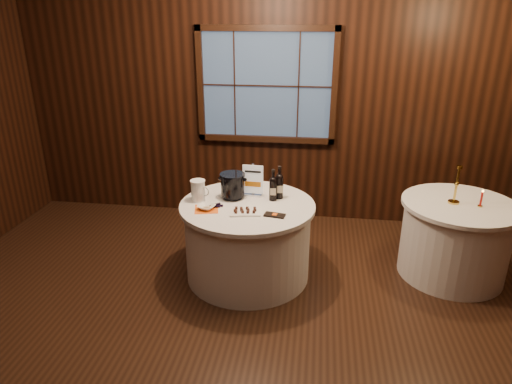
# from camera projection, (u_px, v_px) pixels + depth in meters

# --- Properties ---
(ground) EXTENTS (6.00, 6.00, 0.00)m
(ground) POSITION_uv_depth(u_px,v_px,m) (229.00, 341.00, 3.66)
(ground) COLOR black
(ground) RESTS_ON ground
(back_wall) EXTENTS (6.00, 0.10, 3.00)m
(back_wall) POSITION_uv_depth(u_px,v_px,m) (266.00, 94.00, 5.37)
(back_wall) COLOR black
(back_wall) RESTS_ON ground
(main_table) EXTENTS (1.28, 1.28, 0.77)m
(main_table) POSITION_uv_depth(u_px,v_px,m) (248.00, 240.00, 4.43)
(main_table) COLOR silver
(main_table) RESTS_ON ground
(side_table) EXTENTS (1.08, 1.08, 0.77)m
(side_table) POSITION_uv_depth(u_px,v_px,m) (454.00, 239.00, 4.45)
(side_table) COLOR silver
(side_table) RESTS_ON ground
(sign_stand) EXTENTS (0.20, 0.11, 0.33)m
(sign_stand) POSITION_uv_depth(u_px,v_px,m) (253.00, 185.00, 4.45)
(sign_stand) COLOR silver
(sign_stand) RESTS_ON main_table
(port_bottle_left) EXTENTS (0.07, 0.08, 0.31)m
(port_bottle_left) POSITION_uv_depth(u_px,v_px,m) (273.00, 187.00, 4.33)
(port_bottle_left) COLOR black
(port_bottle_left) RESTS_ON main_table
(port_bottle_right) EXTENTS (0.08, 0.09, 0.32)m
(port_bottle_right) POSITION_uv_depth(u_px,v_px,m) (279.00, 184.00, 4.38)
(port_bottle_right) COLOR black
(port_bottle_right) RESTS_ON main_table
(ice_bucket) EXTENTS (0.24, 0.24, 0.25)m
(ice_bucket) POSITION_uv_depth(u_px,v_px,m) (233.00, 185.00, 4.38)
(ice_bucket) COLOR black
(ice_bucket) RESTS_ON main_table
(chocolate_plate) EXTENTS (0.30, 0.23, 0.04)m
(chocolate_plate) POSITION_uv_depth(u_px,v_px,m) (245.00, 211.00, 4.10)
(chocolate_plate) COLOR white
(chocolate_plate) RESTS_ON main_table
(chocolate_box) EXTENTS (0.20, 0.12, 0.02)m
(chocolate_box) POSITION_uv_depth(u_px,v_px,m) (275.00, 215.00, 4.04)
(chocolate_box) COLOR black
(chocolate_box) RESTS_ON main_table
(grape_bunch) EXTENTS (0.16, 0.09, 0.04)m
(grape_bunch) POSITION_uv_depth(u_px,v_px,m) (217.00, 206.00, 4.21)
(grape_bunch) COLOR black
(grape_bunch) RESTS_ON main_table
(glass_pitcher) EXTENTS (0.19, 0.14, 0.21)m
(glass_pitcher) POSITION_uv_depth(u_px,v_px,m) (198.00, 190.00, 4.33)
(glass_pitcher) COLOR white
(glass_pitcher) RESTS_ON main_table
(orange_napkin) EXTENTS (0.25, 0.25, 0.00)m
(orange_napkin) POSITION_uv_depth(u_px,v_px,m) (206.00, 209.00, 4.18)
(orange_napkin) COLOR #EA5C13
(orange_napkin) RESTS_ON main_table
(cracker_bowl) EXTENTS (0.20, 0.20, 0.04)m
(cracker_bowl) POSITION_uv_depth(u_px,v_px,m) (206.00, 207.00, 4.17)
(cracker_bowl) COLOR white
(cracker_bowl) RESTS_ON orange_napkin
(brass_candlestick) EXTENTS (0.10, 0.10, 0.37)m
(brass_candlestick) POSITION_uv_depth(u_px,v_px,m) (456.00, 190.00, 4.26)
(brass_candlestick) COLOR gold
(brass_candlestick) RESTS_ON side_table
(red_candle) EXTENTS (0.04, 0.04, 0.17)m
(red_candle) POSITION_uv_depth(u_px,v_px,m) (481.00, 200.00, 4.21)
(red_candle) COLOR gold
(red_candle) RESTS_ON side_table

